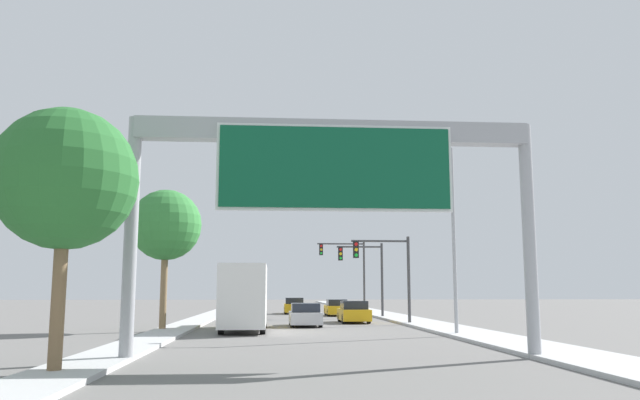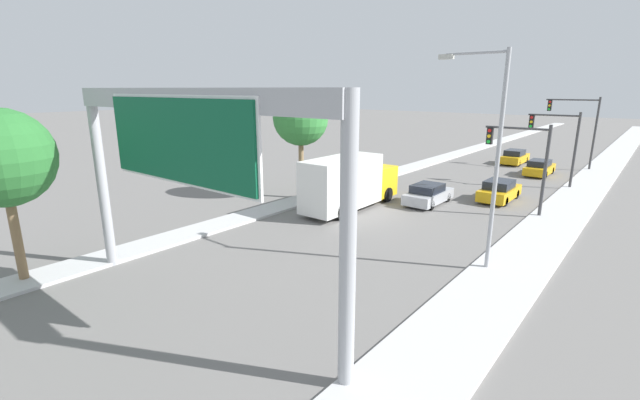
{
  "view_description": "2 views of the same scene",
  "coord_description": "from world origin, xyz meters",
  "px_view_note": "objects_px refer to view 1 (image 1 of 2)",
  "views": [
    {
      "loc": [
        -1.95,
        -1.94,
        2.17
      ],
      "look_at": [
        0.0,
        24.43,
        6.01
      ],
      "focal_mm": 35.0,
      "sensor_mm": 36.0,
      "label": 1
    },
    {
      "loc": [
        12.08,
        9.95,
        7.68
      ],
      "look_at": [
        -1.78,
        27.11,
        1.92
      ],
      "focal_mm": 24.0,
      "sensor_mm": 36.0,
      "label": 2
    }
  ],
  "objects_px": {
    "car_near_center": "(305,315)",
    "truck_box_primary": "(245,298)",
    "palm_tree_foreground": "(65,180)",
    "traffic_light_far_intersection": "(350,264)",
    "sign_gantry": "(335,167)",
    "car_mid_left": "(336,308)",
    "palm_tree_background": "(166,226)",
    "traffic_light_mid_block": "(367,268)",
    "car_near_right": "(354,312)",
    "traffic_light_near_intersection": "(389,265)",
    "car_far_right": "(294,306)",
    "street_lamp_right": "(446,223)"
  },
  "relations": [
    {
      "from": "car_far_right",
      "to": "truck_box_primary",
      "type": "height_order",
      "value": "truck_box_primary"
    },
    {
      "from": "sign_gantry",
      "to": "truck_box_primary",
      "type": "bearing_deg",
      "value": 103.7
    },
    {
      "from": "car_far_right",
      "to": "traffic_light_mid_block",
      "type": "height_order",
      "value": "traffic_light_mid_block"
    },
    {
      "from": "traffic_light_near_intersection",
      "to": "palm_tree_background",
      "type": "bearing_deg",
      "value": -157.68
    },
    {
      "from": "car_near_center",
      "to": "truck_box_primary",
      "type": "xyz_separation_m",
      "value": [
        -3.5,
        -4.46,
        1.1
      ]
    },
    {
      "from": "traffic_light_mid_block",
      "to": "palm_tree_background",
      "type": "bearing_deg",
      "value": -130.93
    },
    {
      "from": "sign_gantry",
      "to": "traffic_light_far_intersection",
      "type": "distance_m",
      "value": 40.51
    },
    {
      "from": "truck_box_primary",
      "to": "traffic_light_mid_block",
      "type": "distance_m",
      "value": 18.32
    },
    {
      "from": "car_near_right",
      "to": "traffic_light_far_intersection",
      "type": "bearing_deg",
      "value": 83.81
    },
    {
      "from": "car_mid_left",
      "to": "car_far_right",
      "type": "height_order",
      "value": "car_far_right"
    },
    {
      "from": "street_lamp_right",
      "to": "traffic_light_mid_block",
      "type": "bearing_deg",
      "value": 92.67
    },
    {
      "from": "car_far_right",
      "to": "traffic_light_near_intersection",
      "type": "relative_size",
      "value": 0.8
    },
    {
      "from": "car_near_center",
      "to": "palm_tree_background",
      "type": "xyz_separation_m",
      "value": [
        -7.87,
        -4.18,
        5.02
      ]
    },
    {
      "from": "sign_gantry",
      "to": "palm_tree_foreground",
      "type": "bearing_deg",
      "value": -158.33
    },
    {
      "from": "car_near_center",
      "to": "traffic_light_near_intersection",
      "type": "relative_size",
      "value": 0.76
    },
    {
      "from": "palm_tree_background",
      "to": "truck_box_primary",
      "type": "bearing_deg",
      "value": -3.61
    },
    {
      "from": "sign_gantry",
      "to": "truck_box_primary",
      "type": "height_order",
      "value": "sign_gantry"
    },
    {
      "from": "traffic_light_far_intersection",
      "to": "traffic_light_near_intersection",
      "type": "bearing_deg",
      "value": -89.63
    },
    {
      "from": "sign_gantry",
      "to": "traffic_light_far_intersection",
      "type": "bearing_deg",
      "value": 82.37
    },
    {
      "from": "traffic_light_near_intersection",
      "to": "truck_box_primary",
      "type": "bearing_deg",
      "value": -147.37
    },
    {
      "from": "car_near_center",
      "to": "car_near_right",
      "type": "bearing_deg",
      "value": 48.97
    },
    {
      "from": "car_mid_left",
      "to": "car_near_right",
      "type": "xyz_separation_m",
      "value": [
        0.0,
        -11.78,
        0.03
      ]
    },
    {
      "from": "traffic_light_far_intersection",
      "to": "palm_tree_foreground",
      "type": "relative_size",
      "value": 0.99
    },
    {
      "from": "car_near_right",
      "to": "traffic_light_far_intersection",
      "type": "xyz_separation_m",
      "value": [
        1.87,
        17.28,
        3.96
      ]
    },
    {
      "from": "sign_gantry",
      "to": "car_near_right",
      "type": "height_order",
      "value": "sign_gantry"
    },
    {
      "from": "truck_box_primary",
      "to": "traffic_light_near_intersection",
      "type": "bearing_deg",
      "value": 32.63
    },
    {
      "from": "car_mid_left",
      "to": "palm_tree_background",
      "type": "distance_m",
      "value": 23.53
    },
    {
      "from": "car_near_center",
      "to": "street_lamp_right",
      "type": "xyz_separation_m",
      "value": [
        6.5,
        -8.7,
        4.78
      ]
    },
    {
      "from": "car_mid_left",
      "to": "traffic_light_mid_block",
      "type": "relative_size",
      "value": 0.75
    },
    {
      "from": "sign_gantry",
      "to": "car_near_center",
      "type": "xyz_separation_m",
      "value": [
        0.0,
        18.82,
        -5.47
      ]
    },
    {
      "from": "car_far_right",
      "to": "traffic_light_near_intersection",
      "type": "bearing_deg",
      "value": -74.25
    },
    {
      "from": "car_near_center",
      "to": "street_lamp_right",
      "type": "bearing_deg",
      "value": -53.24
    },
    {
      "from": "car_mid_left",
      "to": "traffic_light_mid_block",
      "type": "xyz_separation_m",
      "value": [
        2.07,
        -4.5,
        3.32
      ]
    },
    {
      "from": "sign_gantry",
      "to": "car_mid_left",
      "type": "bearing_deg",
      "value": 84.23
    },
    {
      "from": "car_mid_left",
      "to": "traffic_light_far_intersection",
      "type": "relative_size",
      "value": 0.64
    },
    {
      "from": "truck_box_primary",
      "to": "palm_tree_foreground",
      "type": "xyz_separation_m",
      "value": [
        -4.02,
        -17.35,
        3.33
      ]
    },
    {
      "from": "palm_tree_foreground",
      "to": "traffic_light_far_intersection",
      "type": "bearing_deg",
      "value": 73.35
    },
    {
      "from": "traffic_light_near_intersection",
      "to": "car_near_right",
      "type": "bearing_deg",
      "value": 126.39
    },
    {
      "from": "car_near_center",
      "to": "palm_tree_foreground",
      "type": "distance_m",
      "value": 23.49
    },
    {
      "from": "traffic_light_far_intersection",
      "to": "palm_tree_foreground",
      "type": "bearing_deg",
      "value": -106.65
    },
    {
      "from": "palm_tree_background",
      "to": "traffic_light_near_intersection",
      "type": "bearing_deg",
      "value": 22.32
    },
    {
      "from": "car_mid_left",
      "to": "car_near_right",
      "type": "height_order",
      "value": "car_near_right"
    },
    {
      "from": "car_near_right",
      "to": "street_lamp_right",
      "type": "relative_size",
      "value": 0.47
    },
    {
      "from": "truck_box_primary",
      "to": "street_lamp_right",
      "type": "distance_m",
      "value": 11.47
    },
    {
      "from": "traffic_light_far_intersection",
      "to": "street_lamp_right",
      "type": "height_order",
      "value": "street_lamp_right"
    },
    {
      "from": "car_far_right",
      "to": "street_lamp_right",
      "type": "bearing_deg",
      "value": -77.58
    },
    {
      "from": "car_mid_left",
      "to": "car_near_right",
      "type": "relative_size",
      "value": 1.04
    },
    {
      "from": "palm_tree_foreground",
      "to": "palm_tree_background",
      "type": "distance_m",
      "value": 17.64
    },
    {
      "from": "truck_box_primary",
      "to": "traffic_light_far_intersection",
      "type": "xyz_separation_m",
      "value": [
        8.87,
        25.76,
        2.89
      ]
    },
    {
      "from": "traffic_light_near_intersection",
      "to": "palm_tree_background",
      "type": "distance_m",
      "value": 14.57
    }
  ]
}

